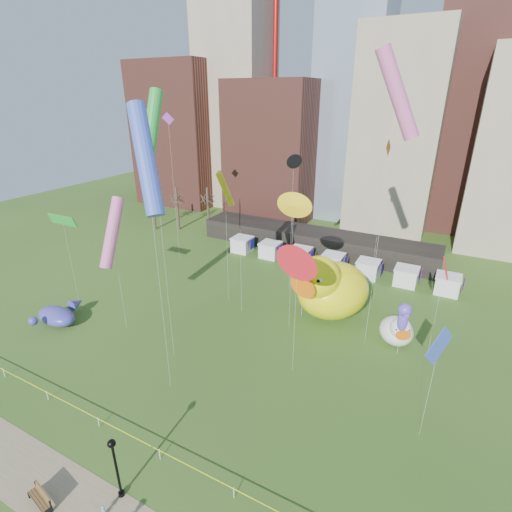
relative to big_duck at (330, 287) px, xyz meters
The scene contains 28 objects.
ground 24.27m from the big_duck, 100.52° to the right, with size 160.00×160.00×0.00m, color #2B4F18.
skyline 41.54m from the big_duck, 93.26° to the left, with size 101.00×23.00×68.00m.
pavilion 20.33m from the big_duck, 114.48° to the left, with size 38.00×6.00×3.20m, color black.
vendor_tents 13.10m from the big_duck, 105.16° to the left, with size 33.24×2.80×2.40m.
bare_trees 38.48m from the big_duck, 153.86° to the left, with size 8.44×6.44×8.50m.
caution_tape 24.17m from the big_duck, 100.52° to the right, with size 50.00×0.06×0.90m.
big_duck is the anchor object (origin of this frame).
small_duck 8.26m from the big_duck, 13.91° to the right, with size 4.48×4.97×3.47m.
seahorse_green 3.31m from the big_duck, 148.48° to the right, with size 1.86×2.06×6.57m.
seahorse_purple 8.99m from the big_duck, 23.60° to the right, with size 1.57×1.79×5.63m.
whale_inflatable 30.24m from the big_duck, 149.17° to the right, with size 5.05×6.47×2.22m.
park_bench 30.90m from the big_duck, 106.42° to the right, with size 2.13×1.04×1.04m.
lamppost 27.22m from the big_duck, 100.08° to the right, with size 0.50×0.50×4.85m.
toddler 28.78m from the big_duck, 99.52° to the right, with size 0.27×0.20×0.79m, color white.
kite_0 12.79m from the big_duck, 89.43° to the right, with size 2.88×1.27×12.31m.
kite_1 23.61m from the big_duck, 145.57° to the right, with size 1.38×4.08×14.42m.
kite_2 12.85m from the big_duck, 158.41° to the right, with size 1.54×2.93×13.47m.
kite_3 24.76m from the big_duck, 128.39° to the right, with size 1.71×3.72×23.96m.
kite_4 11.22m from the big_duck, 126.75° to the right, with size 2.53×0.51×14.88m.
kite_5 17.77m from the big_duck, 48.79° to the right, with size 1.47×2.59×9.49m.
kite_6 17.18m from the big_duck, 76.00° to the left, with size 0.23×1.99×18.72m.
kite_7 30.49m from the big_duck, 167.96° to the left, with size 1.48×0.79×21.25m.
kite_8 12.20m from the big_duck, ahead, with size 0.75×3.28×9.46m.
kite_9 20.75m from the big_duck, 33.71° to the right, with size 4.33×2.11×27.03m.
kite_10 14.83m from the big_duck, 148.57° to the left, with size 0.83×1.55×17.19m.
kite_11 29.81m from the big_duck, 154.37° to the right, with size 3.86×0.61×11.67m.
kite_12 15.93m from the big_duck, behind, with size 1.35×2.55×15.93m.
kite_13 25.05m from the big_duck, 115.62° to the right, with size 4.29×3.67×23.14m.
Camera 1 is at (14.90, -13.84, 23.49)m, focal length 27.00 mm.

